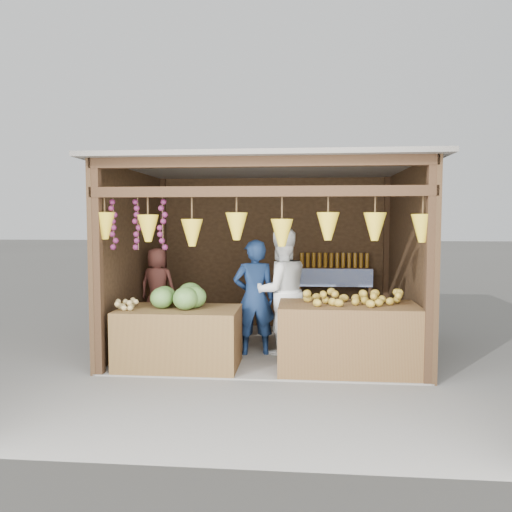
{
  "coord_description": "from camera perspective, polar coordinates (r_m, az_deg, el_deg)",
  "views": [
    {
      "loc": [
        0.48,
        -7.18,
        1.87
      ],
      "look_at": [
        -0.15,
        -0.1,
        1.36
      ],
      "focal_mm": 35.0,
      "sensor_mm": 36.0,
      "label": 1
    }
  ],
  "objects": [
    {
      "name": "stall_structure",
      "position": [
        7.15,
        1.0,
        2.45
      ],
      "size": [
        4.3,
        3.3,
        2.66
      ],
      "color": "slate",
      "rests_on": "ground"
    },
    {
      "name": "ground",
      "position": [
        7.43,
        1.27,
        -10.49
      ],
      "size": [
        80.0,
        80.0,
        0.0
      ],
      "primitive_type": "plane",
      "color": "#514F49",
      "rests_on": "ground"
    },
    {
      "name": "woman_standing",
      "position": [
        6.99,
        2.85,
        -4.06
      ],
      "size": [
        1.05,
        0.96,
        1.76
      ],
      "primitive_type": "imported",
      "rotation": [
        0.0,
        0.0,
        3.57
      ],
      "color": "white",
      "rests_on": "ground"
    },
    {
      "name": "back_shelf",
      "position": [
        8.54,
        8.92,
        -2.67
      ],
      "size": [
        1.25,
        0.32,
        1.32
      ],
      "color": "#382314",
      "rests_on": "ground"
    },
    {
      "name": "stool",
      "position": [
        7.84,
        -11.11,
        -8.63
      ],
      "size": [
        0.33,
        0.33,
        0.31
      ],
      "primitive_type": "cube",
      "color": "black",
      "rests_on": "ground"
    },
    {
      "name": "man_standing",
      "position": [
        6.9,
        -0.19,
        -4.8
      ],
      "size": [
        0.65,
        0.5,
        1.61
      ],
      "primitive_type": "imported",
      "rotation": [
        0.0,
        0.0,
        3.35
      ],
      "color": "#14264B",
      "rests_on": "ground"
    },
    {
      "name": "counter_left",
      "position": [
        6.47,
        -8.79,
        -9.26
      ],
      "size": [
        1.51,
        0.85,
        0.76
      ],
      "primitive_type": "cube",
      "color": "#4E331A",
      "rests_on": "ground"
    },
    {
      "name": "mango_pile",
      "position": [
        6.21,
        11.42,
        -4.46
      ],
      "size": [
        1.4,
        0.64,
        0.22
      ],
      "primitive_type": null,
      "color": "orange",
      "rests_on": "counter_right"
    },
    {
      "name": "vendor_seated",
      "position": [
        7.71,
        -11.19,
        -3.32
      ],
      "size": [
        0.61,
        0.45,
        1.15
      ],
      "primitive_type": "imported",
      "rotation": [
        0.0,
        0.0,
        2.99
      ],
      "color": "#582B23",
      "rests_on": "stool"
    },
    {
      "name": "melon_pile",
      "position": [
        6.43,
        -9.13,
        -4.43
      ],
      "size": [
        1.0,
        0.5,
        0.32
      ],
      "primitive_type": null,
      "color": "#204D14",
      "rests_on": "counter_left"
    },
    {
      "name": "counter_right",
      "position": [
        6.32,
        10.44,
        -9.23
      ],
      "size": [
        1.69,
        0.85,
        0.84
      ],
      "primitive_type": "cube",
      "color": "#50321A",
      "rests_on": "ground"
    },
    {
      "name": "tanfruit_pile",
      "position": [
        6.49,
        -14.55,
        -5.29
      ],
      "size": [
        0.34,
        0.4,
        0.13
      ],
      "primitive_type": null,
      "color": "#A8814D",
      "rests_on": "counter_left"
    }
  ]
}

